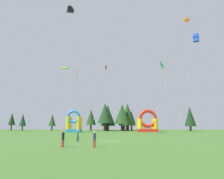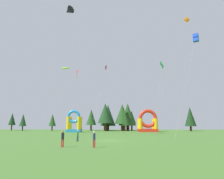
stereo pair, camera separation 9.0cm
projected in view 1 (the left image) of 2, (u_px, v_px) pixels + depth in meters
The scene contains 24 objects.
ground_plane at pixel (110, 141), 31.45m from camera, with size 120.00×120.00×0.00m, color #47752D.
kite_black_delta at pixel (69, 11), 47.53m from camera, with size 5.55×6.63×28.57m.
kite_pink_diamond at pixel (106, 69), 45.45m from camera, with size 3.56×1.95×14.80m.
kite_green_diamond at pixel (163, 65), 38.49m from camera, with size 2.55×1.30×13.68m.
kite_lime_parafoil at pixel (65, 68), 54.11m from camera, with size 8.18×1.18×16.80m.
kite_blue_box at pixel (196, 38), 31.28m from camera, with size 3.89×2.52×15.60m.
kite_orange_diamond at pixel (186, 22), 42.42m from camera, with size 8.15×6.39×23.54m.
kite_red_diamond at pixel (76, 72), 58.35m from camera, with size 1.68×4.14×17.18m.
person_left_edge at pixel (63, 137), 22.59m from camera, with size 0.35×0.35×1.73m.
person_midfield at pixel (78, 135), 30.11m from camera, with size 0.38×0.38×1.59m.
person_far_side at pixel (94, 138), 22.43m from camera, with size 0.33×0.33×1.68m.
inflatable_yellow_castle at pixel (148, 124), 64.46m from camera, with size 5.84×4.53×6.80m.
inflatable_blue_arch at pixel (74, 123), 62.22m from camera, with size 4.10×3.54×6.47m.
tree_row_0 at pixel (12, 119), 76.55m from camera, with size 2.54×2.54×6.28m.
tree_row_1 at pixel (23, 120), 73.79m from camera, with size 2.42×2.42×5.84m.
tree_row_2 at pixel (52, 120), 74.53m from camera, with size 2.57×2.57×5.83m.
tree_row_3 at pixel (91, 117), 77.58m from camera, with size 3.72×3.72×7.66m.
tree_row_4 at pixel (105, 113), 73.46m from camera, with size 5.22×5.22×9.54m.
tree_row_5 at pixel (108, 115), 77.48m from camera, with size 5.65×5.65×9.37m.
tree_row_6 at pixel (122, 114), 74.14m from camera, with size 5.28×5.28×9.32m.
tree_row_7 at pixel (124, 118), 73.24m from camera, with size 4.00×4.00×7.34m.
tree_row_8 at pixel (127, 115), 76.38m from camera, with size 5.85×5.85×9.75m.
tree_row_9 at pixel (131, 118), 77.07m from camera, with size 3.17×3.17×7.01m.
tree_row_10 at pixel (190, 117), 72.80m from camera, with size 3.82×3.82×8.18m.
Camera 1 is at (1.32, -32.24, 2.49)m, focal length 33.93 mm.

